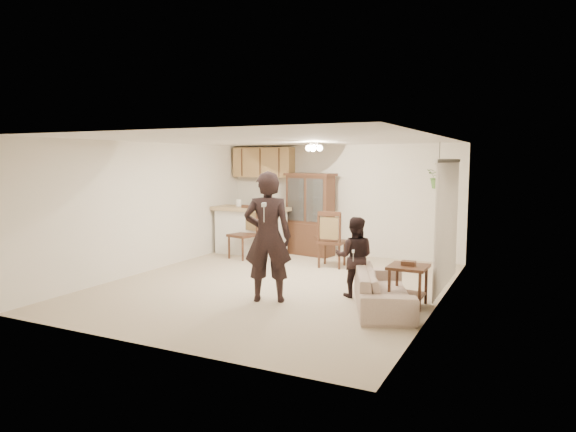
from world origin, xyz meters
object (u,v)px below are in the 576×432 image
at_px(china_hutch, 310,215).
at_px(chair_hutch_left, 319,243).
at_px(chair_bar, 243,244).
at_px(adult, 268,243).
at_px(sofa, 383,283).
at_px(child, 355,255).
at_px(side_table, 408,285).
at_px(chair_hutch_right, 332,251).

relative_size(china_hutch, chair_hutch_left, 1.78).
bearing_deg(chair_bar, china_hutch, 56.18).
height_order(adult, chair_hutch_left, adult).
xyz_separation_m(sofa, adult, (-1.68, -0.43, 0.53)).
xyz_separation_m(adult, china_hutch, (-0.96, 3.82, 0.02)).
distance_m(adult, chair_hutch_left, 3.95).
height_order(child, side_table, child).
height_order(side_table, chair_hutch_left, chair_hutch_left).
relative_size(china_hutch, side_table, 2.75).
xyz_separation_m(adult, chair_bar, (-2.12, 2.77, -0.57)).
bearing_deg(chair_hutch_left, sofa, -24.65).
relative_size(adult, chair_hutch_right, 1.57).
bearing_deg(child, china_hutch, -69.64).
distance_m(sofa, chair_hutch_right, 2.93).
bearing_deg(side_table, sofa, -141.25).
relative_size(adult, chair_hutch_left, 1.72).
distance_m(child, china_hutch, 3.65).
height_order(chair_bar, chair_hutch_left, chair_bar).
height_order(sofa, chair_hutch_left, chair_hutch_left).
height_order(china_hutch, side_table, china_hutch).
xyz_separation_m(sofa, chair_hutch_left, (-2.43, 3.39, -0.07)).
relative_size(adult, chair_bar, 1.55).
distance_m(side_table, chair_bar, 4.62).
bearing_deg(child, adult, 22.34).
height_order(chair_hutch_left, chair_hutch_right, chair_hutch_right).
bearing_deg(chair_bar, sofa, -17.63).
bearing_deg(chair_hutch_right, side_table, 128.36).
bearing_deg(chair_hutch_right, sofa, 120.55).
bearing_deg(china_hutch, adult, -65.00).
bearing_deg(side_table, chair_bar, 153.07).
height_order(child, chair_hutch_left, child).
bearing_deg(chair_bar, side_table, -12.95).
distance_m(sofa, china_hutch, 4.34).
xyz_separation_m(child, china_hutch, (-2.08, 2.99, 0.24)).
bearing_deg(side_table, chair_hutch_left, 131.14).
bearing_deg(chair_hutch_right, chair_bar, -4.36).
bearing_deg(sofa, chair_hutch_right, 14.83).
bearing_deg(child, chair_hutch_right, -74.29).
xyz_separation_m(chair_bar, chair_hutch_right, (2.09, 0.03, -0.00)).
bearing_deg(chair_hutch_right, china_hutch, -52.82).
relative_size(sofa, side_table, 2.77).
xyz_separation_m(china_hutch, chair_hutch_left, (0.21, 0.00, -0.62)).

